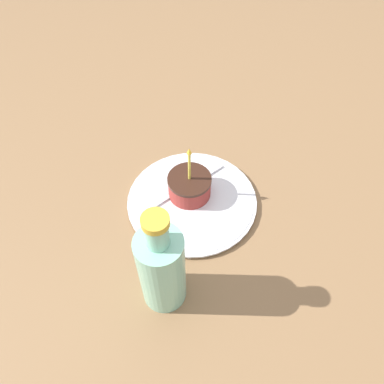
% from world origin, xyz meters
% --- Properties ---
extents(ground_plane, '(2.40, 2.40, 0.04)m').
position_xyz_m(ground_plane, '(0.00, 0.00, -0.02)').
color(ground_plane, olive).
rests_on(ground_plane, ground).
extents(plate, '(0.28, 0.28, 0.01)m').
position_xyz_m(plate, '(-0.02, -0.01, 0.01)').
color(plate, silver).
rests_on(plate, ground_plane).
extents(cake_slice, '(0.09, 0.09, 0.14)m').
position_xyz_m(cake_slice, '(-0.02, 0.01, 0.04)').
color(cake_slice, '#99332D').
rests_on(cake_slice, plate).
extents(fork, '(0.19, 0.03, 0.01)m').
position_xyz_m(fork, '(0.01, 0.03, 0.01)').
color(fork, silver).
rests_on(fork, plate).
extents(bottle, '(0.08, 0.08, 0.24)m').
position_xyz_m(bottle, '(-0.20, -0.13, 0.10)').
color(bottle, '#8CD1B2').
rests_on(bottle, ground_plane).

